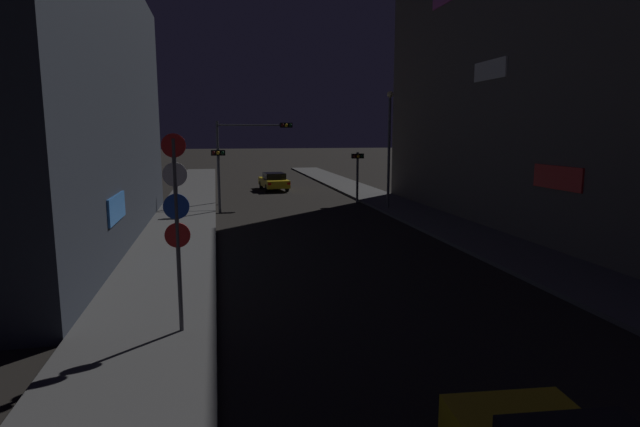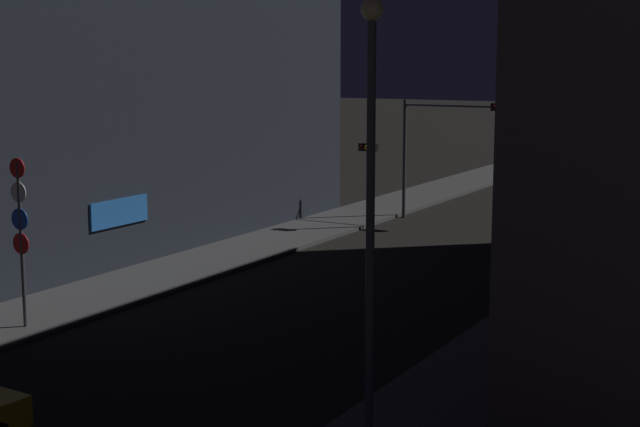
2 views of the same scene
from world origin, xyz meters
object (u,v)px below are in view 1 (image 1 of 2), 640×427
(far_car, at_px, (274,181))
(street_lamp_far_block, at_px, (389,140))
(traffic_light_right_kerb, at_px, (358,166))
(traffic_light_overhead, at_px, (247,144))
(traffic_light_left_kerb, at_px, (219,167))
(sign_pole_left, at_px, (177,217))

(far_car, distance_m, street_lamp_far_block, 13.77)
(street_lamp_far_block, bearing_deg, traffic_light_right_kerb, 104.16)
(traffic_light_overhead, height_order, traffic_light_left_kerb, traffic_light_overhead)
(traffic_light_right_kerb, distance_m, street_lamp_far_block, 4.13)
(traffic_light_left_kerb, bearing_deg, far_car, 68.62)
(far_car, bearing_deg, traffic_light_left_kerb, -111.38)
(traffic_light_overhead, height_order, street_lamp_far_block, street_lamp_far_block)
(traffic_light_right_kerb, xyz_separation_m, sign_pole_left, (-10.11, -21.03, 0.36))
(sign_pole_left, bearing_deg, far_car, 79.53)
(traffic_light_right_kerb, bearing_deg, traffic_light_overhead, 173.17)
(sign_pole_left, bearing_deg, street_lamp_far_block, 57.72)
(traffic_light_overhead, bearing_deg, traffic_light_right_kerb, -6.83)
(far_car, xyz_separation_m, traffic_light_overhead, (-2.54, -7.65, 3.18))
(traffic_light_overhead, bearing_deg, sign_pole_left, -97.60)
(traffic_light_right_kerb, bearing_deg, sign_pole_left, -115.66)
(far_car, bearing_deg, traffic_light_overhead, -108.37)
(sign_pole_left, relative_size, street_lamp_far_block, 0.65)
(far_car, height_order, traffic_light_left_kerb, traffic_light_left_kerb)
(traffic_light_overhead, bearing_deg, traffic_light_left_kerb, -117.29)
(traffic_light_overhead, bearing_deg, far_car, 71.63)
(traffic_light_right_kerb, bearing_deg, traffic_light_left_kerb, -162.87)
(far_car, xyz_separation_m, traffic_light_left_kerb, (-4.43, -11.30, 1.95))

